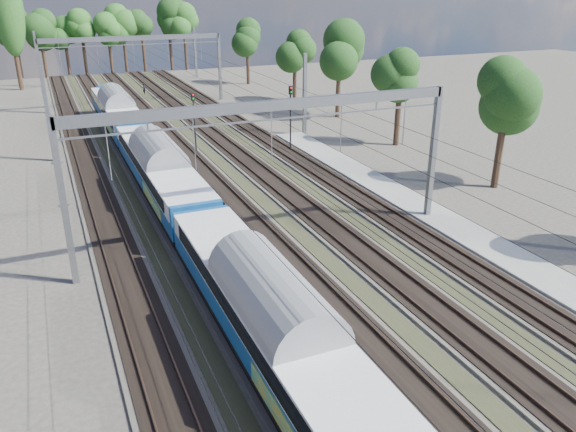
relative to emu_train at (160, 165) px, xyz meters
name	(u,v)px	position (x,y,z in m)	size (l,w,h in m)	color
track_bed	(206,175)	(4.50, 4.19, -2.66)	(21.00, 130.00, 0.34)	#47423A
platform	(546,278)	(16.50, -20.81, -2.61)	(3.00, 70.00, 0.30)	gray
catenary	(183,86)	(4.83, 11.87, 3.64)	(25.65, 130.00, 9.00)	gray
tree_belt	(168,37)	(11.62, 49.02, 5.07)	(40.09, 97.73, 11.34)	black
poplar	(8,8)	(-10.00, 57.19, 9.13)	(4.40, 4.40, 19.04)	black
emu_train	(160,165)	(0.00, 0.00, 0.00)	(3.20, 67.67, 4.68)	black
worker	(144,89)	(6.77, 45.57, -1.97)	(0.58, 0.38, 1.58)	black
signal_near	(194,116)	(5.62, 11.62, 0.86)	(0.36, 0.32, 5.72)	black
signal_far	(291,110)	(14.23, 8.63, 1.20)	(0.45, 0.41, 6.25)	black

